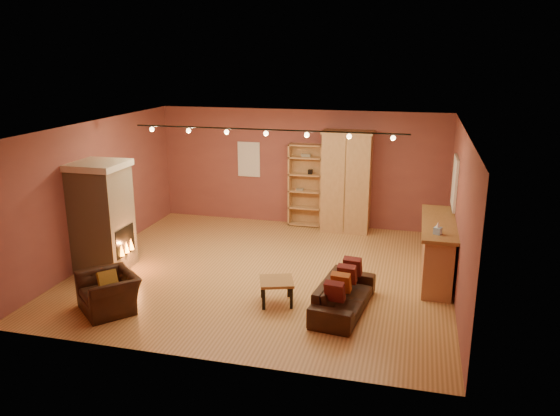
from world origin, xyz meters
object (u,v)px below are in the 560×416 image
(fireplace, at_px, (102,216))
(coffee_table, at_px, (277,283))
(bar_counter, at_px, (437,250))
(armchair, at_px, (108,286))
(loveseat, at_px, (344,290))
(bookcase, at_px, (306,184))
(armoire, at_px, (347,182))

(fireplace, xyz_separation_m, coffee_table, (3.63, -0.68, -0.70))
(fireplace, height_order, bar_counter, fireplace)
(bar_counter, xyz_separation_m, coffee_table, (-2.61, -1.79, -0.20))
(coffee_table, bearing_deg, armchair, -160.38)
(fireplace, distance_m, coffee_table, 3.76)
(loveseat, xyz_separation_m, armchair, (-3.72, -0.94, 0.06))
(bookcase, distance_m, armoire, 1.03)
(fireplace, distance_m, loveseat, 4.85)
(fireplace, distance_m, bar_counter, 6.36)
(armoire, relative_size, coffee_table, 3.41)
(loveseat, bearing_deg, bookcase, 26.71)
(armoire, xyz_separation_m, loveseat, (0.55, -4.21, -0.83))
(fireplace, relative_size, bar_counter, 0.92)
(fireplace, xyz_separation_m, bookcase, (3.21, 3.74, -0.04))
(fireplace, distance_m, bookcase, 4.93)
(fireplace, height_order, armchair, fireplace)
(loveseat, distance_m, armchair, 3.84)
(armchair, height_order, coffee_table, armchair)
(fireplace, relative_size, loveseat, 1.17)
(armchair, bearing_deg, bar_counter, 69.03)
(fireplace, bearing_deg, bookcase, 49.40)
(bar_counter, height_order, coffee_table, bar_counter)
(armoire, bearing_deg, fireplace, -139.87)
(loveseat, bearing_deg, bar_counter, -32.59)
(fireplace, xyz_separation_m, armchair, (1.04, -1.60, -0.64))
(armoire, distance_m, bar_counter, 3.24)
(bookcase, bearing_deg, armchair, -112.10)
(armchair, bearing_deg, bookcase, 109.42)
(fireplace, relative_size, coffee_table, 3.04)
(armoire, distance_m, loveseat, 4.33)
(armoire, relative_size, loveseat, 1.31)
(armoire, bearing_deg, bar_counter, -50.23)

